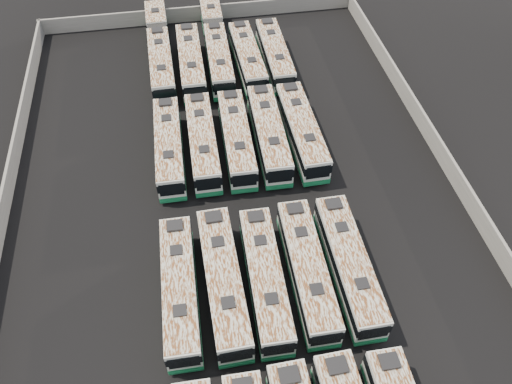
% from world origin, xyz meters
% --- Properties ---
extents(ground, '(140.00, 140.00, 0.00)m').
position_xyz_m(ground, '(0.00, 0.00, 0.00)').
color(ground, black).
rests_on(ground, ground).
extents(perimeter_wall, '(45.20, 73.20, 2.20)m').
position_xyz_m(perimeter_wall, '(0.00, 0.00, 1.10)').
color(perimeter_wall, slate).
rests_on(perimeter_wall, ground).
extents(bus_midfront_far_left, '(3.00, 12.98, 3.65)m').
position_xyz_m(bus_midfront_far_left, '(-6.17, -9.20, 1.86)').
color(bus_midfront_far_left, silver).
rests_on(bus_midfront_far_left, ground).
extents(bus_midfront_left, '(3.05, 13.47, 3.79)m').
position_xyz_m(bus_midfront_left, '(-2.54, -9.13, 1.94)').
color(bus_midfront_left, silver).
rests_on(bus_midfront_left, ground).
extents(bus_midfront_center, '(3.04, 13.00, 3.65)m').
position_xyz_m(bus_midfront_center, '(0.95, -9.42, 1.87)').
color(bus_midfront_center, silver).
rests_on(bus_midfront_center, ground).
extents(bus_midfront_right, '(2.95, 13.11, 3.69)m').
position_xyz_m(bus_midfront_right, '(4.61, -9.19, 1.88)').
color(bus_midfront_right, silver).
rests_on(bus_midfront_right, ground).
extents(bus_midfront_far_right, '(2.80, 13.12, 3.70)m').
position_xyz_m(bus_midfront_far_right, '(8.25, -9.31, 1.89)').
color(bus_midfront_far_right, silver).
rests_on(bus_midfront_far_right, ground).
extents(bus_midback_far_left, '(2.94, 12.97, 3.65)m').
position_xyz_m(bus_midback_far_left, '(-6.06, 8.08, 1.86)').
color(bus_midback_far_left, silver).
rests_on(bus_midback_far_left, ground).
extents(bus_midback_left, '(2.88, 13.05, 3.67)m').
position_xyz_m(bus_midback_left, '(-2.52, 8.23, 1.88)').
color(bus_midback_left, silver).
rests_on(bus_midback_left, ground).
extents(bus_midback_center, '(3.09, 13.13, 3.68)m').
position_xyz_m(bus_midback_center, '(1.12, 8.12, 1.88)').
color(bus_midback_center, silver).
rests_on(bus_midback_center, ground).
extents(bus_midback_right, '(3.14, 13.46, 3.78)m').
position_xyz_m(bus_midback_right, '(4.64, 8.19, 1.93)').
color(bus_midback_right, silver).
rests_on(bus_midback_right, ground).
extents(bus_midback_far_right, '(3.02, 13.44, 3.78)m').
position_xyz_m(bus_midback_far_right, '(8.22, 8.06, 1.93)').
color(bus_midback_far_right, silver).
rests_on(bus_midback_far_right, ground).
extents(bus_back_far_left, '(3.03, 20.33, 3.68)m').
position_xyz_m(bus_back_far_left, '(-6.19, 26.55, 1.88)').
color(bus_back_far_left, silver).
rests_on(bus_back_far_left, ground).
extents(bus_back_left, '(2.99, 13.47, 3.79)m').
position_xyz_m(bus_back_left, '(-2.48, 22.91, 1.94)').
color(bus_back_left, silver).
rests_on(bus_back_left, ground).
extents(bus_back_center, '(3.21, 20.14, 3.64)m').
position_xyz_m(bus_back_center, '(1.15, 26.45, 1.86)').
color(bus_back_center, silver).
rests_on(bus_back_center, ground).
extents(bus_back_right, '(3.06, 12.99, 3.64)m').
position_xyz_m(bus_back_right, '(4.69, 22.79, 1.86)').
color(bus_back_right, silver).
rests_on(bus_back_right, ground).
extents(bus_back_far_right, '(2.84, 13.06, 3.68)m').
position_xyz_m(bus_back_far_right, '(8.21, 22.79, 1.88)').
color(bus_back_far_right, silver).
rests_on(bus_back_far_right, ground).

